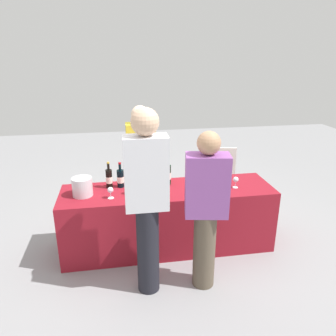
% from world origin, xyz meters
% --- Properties ---
extents(ground_plane, '(12.00, 12.00, 0.00)m').
position_xyz_m(ground_plane, '(0.00, 0.00, 0.00)').
color(ground_plane, gray).
extents(tasting_table, '(2.37, 0.66, 0.73)m').
position_xyz_m(tasting_table, '(0.00, 0.00, 0.37)').
color(tasting_table, maroon).
rests_on(tasting_table, ground_plane).
extents(wine_bottle_0, '(0.07, 0.07, 0.30)m').
position_xyz_m(wine_bottle_0, '(-0.64, 0.15, 0.84)').
color(wine_bottle_0, black).
rests_on(wine_bottle_0, tasting_table).
extents(wine_bottle_1, '(0.08, 0.08, 0.29)m').
position_xyz_m(wine_bottle_1, '(-0.52, 0.15, 0.83)').
color(wine_bottle_1, black).
rests_on(wine_bottle_1, tasting_table).
extents(wine_bottle_2, '(0.08, 0.08, 0.31)m').
position_xyz_m(wine_bottle_2, '(-0.18, 0.14, 0.84)').
color(wine_bottle_2, black).
rests_on(wine_bottle_2, tasting_table).
extents(wine_bottle_3, '(0.08, 0.08, 0.32)m').
position_xyz_m(wine_bottle_3, '(0.02, 0.15, 0.85)').
color(wine_bottle_3, black).
rests_on(wine_bottle_3, tasting_table).
extents(wine_glass_0, '(0.07, 0.07, 0.12)m').
position_xyz_m(wine_glass_0, '(-0.63, -0.14, 0.82)').
color(wine_glass_0, silver).
rests_on(wine_glass_0, tasting_table).
extents(wine_glass_1, '(0.06, 0.06, 0.14)m').
position_xyz_m(wine_glass_1, '(-0.42, -0.07, 0.83)').
color(wine_glass_1, silver).
rests_on(wine_glass_1, tasting_table).
extents(wine_glass_2, '(0.07, 0.07, 0.14)m').
position_xyz_m(wine_glass_2, '(-0.27, -0.07, 0.83)').
color(wine_glass_2, silver).
rests_on(wine_glass_2, tasting_table).
extents(wine_glass_3, '(0.08, 0.08, 0.15)m').
position_xyz_m(wine_glass_3, '(0.65, -0.08, 0.84)').
color(wine_glass_3, silver).
rests_on(wine_glass_3, tasting_table).
extents(wine_glass_4, '(0.06, 0.06, 0.13)m').
position_xyz_m(wine_glass_4, '(0.76, -0.08, 0.82)').
color(wine_glass_4, silver).
rests_on(wine_glass_4, tasting_table).
extents(ice_bucket, '(0.21, 0.21, 0.20)m').
position_xyz_m(ice_bucket, '(-0.92, -0.02, 0.83)').
color(ice_bucket, silver).
rests_on(ice_bucket, tasting_table).
extents(server_pouring, '(0.35, 0.21, 1.58)m').
position_xyz_m(server_pouring, '(-0.25, 0.54, 0.87)').
color(server_pouring, '#3F3351').
rests_on(server_pouring, ground_plane).
extents(guest_0, '(0.38, 0.24, 1.76)m').
position_xyz_m(guest_0, '(-0.31, -0.70, 0.97)').
color(guest_0, black).
rests_on(guest_0, ground_plane).
extents(guest_1, '(0.42, 0.28, 1.55)m').
position_xyz_m(guest_1, '(0.23, -0.72, 0.84)').
color(guest_1, brown).
rests_on(guest_1, ground_plane).
extents(menu_board, '(0.48, 0.13, 0.89)m').
position_xyz_m(menu_board, '(0.91, 0.99, 0.44)').
color(menu_board, white).
rests_on(menu_board, ground_plane).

